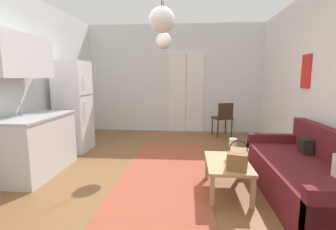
{
  "coord_description": "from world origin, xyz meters",
  "views": [
    {
      "loc": [
        0.38,
        -3.12,
        1.45
      ],
      "look_at": [
        0.01,
        1.23,
        0.77
      ],
      "focal_mm": 26.24,
      "sensor_mm": 36.0,
      "label": 1
    }
  ],
  "objects": [
    {
      "name": "couch",
      "position": [
        1.82,
        -0.23,
        0.27
      ],
      "size": [
        0.84,
        2.01,
        0.83
      ],
      "color": "#5B191E",
      "rests_on": "ground_plane"
    },
    {
      "name": "refrigerator",
      "position": [
        -1.87,
        1.49,
        0.88
      ],
      "size": [
        0.58,
        0.64,
        1.76
      ],
      "color": "white",
      "rests_on": "ground_plane"
    },
    {
      "name": "bamboo_vase",
      "position": [
        0.96,
        0.05,
        0.53
      ],
      "size": [
        0.1,
        0.1,
        0.47
      ],
      "color": "beige",
      "rests_on": "coffee_table"
    },
    {
      "name": "coffee_table",
      "position": [
        0.88,
        -0.12,
        0.35
      ],
      "size": [
        0.52,
        0.86,
        0.4
      ],
      "color": "tan",
      "rests_on": "ground_plane"
    },
    {
      "name": "pendant_lamp_far",
      "position": [
        -0.1,
        1.57,
        2.12
      ],
      "size": [
        0.3,
        0.3,
        0.84
      ],
      "color": "black"
    },
    {
      "name": "kitchen_counter",
      "position": [
        -1.92,
        0.28,
        0.77
      ],
      "size": [
        0.63,
        1.29,
        2.05
      ],
      "color": "silver",
      "rests_on": "ground_plane"
    },
    {
      "name": "accent_chair",
      "position": [
        1.22,
        2.86,
        0.49
      ],
      "size": [
        0.52,
        0.51,
        0.84
      ],
      "rotation": [
        0.0,
        0.0,
        3.45
      ],
      "color": "#382619",
      "rests_on": "ground_plane"
    },
    {
      "name": "ground_plane",
      "position": [
        0.0,
        0.0,
        -0.05
      ],
      "size": [
        5.13,
        7.43,
        0.1
      ],
      "primitive_type": "cube",
      "color": "brown"
    },
    {
      "name": "wall_back",
      "position": [
        0.01,
        3.46,
        1.39
      ],
      "size": [
        4.73,
        0.13,
        2.81
      ],
      "color": "silver",
      "rests_on": "ground_plane"
    },
    {
      "name": "pendant_lamp_near",
      "position": [
        0.11,
        -0.68,
        1.99
      ],
      "size": [
        0.25,
        0.25,
        0.94
      ],
      "color": "black"
    },
    {
      "name": "handbag",
      "position": [
        0.96,
        -0.32,
        0.51
      ],
      "size": [
        0.3,
        0.39,
        0.32
      ],
      "color": "brown",
      "rests_on": "coffee_table"
    },
    {
      "name": "area_rug",
      "position": [
        0.04,
        0.54,
        0.01
      ],
      "size": [
        1.26,
        3.21,
        0.01
      ],
      "primitive_type": "cube",
      "color": "#9E4733",
      "rests_on": "ground_plane"
    }
  ]
}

